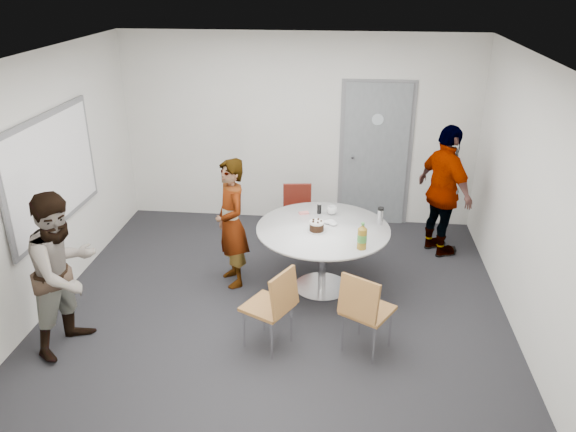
# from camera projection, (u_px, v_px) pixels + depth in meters

# --- Properties ---
(floor) EXTENTS (5.00, 5.00, 0.00)m
(floor) POSITION_uv_depth(u_px,v_px,m) (277.00, 309.00, 6.22)
(floor) COLOR black
(floor) RESTS_ON ground
(ceiling) EXTENTS (5.00, 5.00, 0.00)m
(ceiling) POSITION_uv_depth(u_px,v_px,m) (275.00, 59.00, 5.12)
(ceiling) COLOR silver
(ceiling) RESTS_ON wall_back
(wall_back) EXTENTS (5.00, 0.00, 5.00)m
(wall_back) POSITION_uv_depth(u_px,v_px,m) (298.00, 130.00, 7.94)
(wall_back) COLOR silver
(wall_back) RESTS_ON floor
(wall_left) EXTENTS (0.00, 5.00, 5.00)m
(wall_left) POSITION_uv_depth(u_px,v_px,m) (41.00, 186.00, 5.91)
(wall_left) COLOR silver
(wall_left) RESTS_ON floor
(wall_right) EXTENTS (0.00, 5.00, 5.00)m
(wall_right) POSITION_uv_depth(u_px,v_px,m) (532.00, 206.00, 5.42)
(wall_right) COLOR silver
(wall_right) RESTS_ON floor
(wall_front) EXTENTS (5.00, 0.00, 5.00)m
(wall_front) POSITION_uv_depth(u_px,v_px,m) (223.00, 349.00, 3.40)
(wall_front) COLOR silver
(wall_front) RESTS_ON floor
(door) EXTENTS (1.02, 0.17, 2.12)m
(door) POSITION_uv_depth(u_px,v_px,m) (375.00, 155.00, 7.95)
(door) COLOR slate
(door) RESTS_ON wall_back
(whiteboard) EXTENTS (0.04, 1.90, 1.25)m
(whiteboard) POSITION_uv_depth(u_px,v_px,m) (52.00, 171.00, 6.05)
(whiteboard) COLOR slate
(whiteboard) RESTS_ON wall_left
(table) EXTENTS (1.51, 1.51, 1.08)m
(table) POSITION_uv_depth(u_px,v_px,m) (325.00, 237.00, 6.34)
(table) COLOR silver
(table) RESTS_ON floor
(chair_near_left) EXTENTS (0.59, 0.57, 0.87)m
(chair_near_left) POSITION_uv_depth(u_px,v_px,m) (275.00, 302.00, 5.38)
(chair_near_left) COLOR brown
(chair_near_left) RESTS_ON floor
(chair_near_right) EXTENTS (0.58, 0.60, 0.88)m
(chair_near_right) POSITION_uv_depth(u_px,v_px,m) (364.00, 307.00, 5.29)
(chair_near_right) COLOR brown
(chair_near_right) RESTS_ON floor
(chair_far) EXTENTS (0.44, 0.47, 0.83)m
(chair_far) POSITION_uv_depth(u_px,v_px,m) (297.00, 209.00, 7.51)
(chair_far) COLOR #5F1C13
(chair_far) RESTS_ON floor
(person_main) EXTENTS (0.59, 0.67, 1.54)m
(person_main) POSITION_uv_depth(u_px,v_px,m) (231.00, 223.00, 6.45)
(person_main) COLOR #A5C6EA
(person_main) RESTS_ON floor
(person_left) EXTENTS (0.83, 0.94, 1.63)m
(person_left) POSITION_uv_depth(u_px,v_px,m) (64.00, 272.00, 5.33)
(person_left) COLOR white
(person_left) RESTS_ON floor
(person_right) EXTENTS (0.85, 1.09, 1.72)m
(person_right) POSITION_uv_depth(u_px,v_px,m) (444.00, 192.00, 7.11)
(person_right) COLOR black
(person_right) RESTS_ON floor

